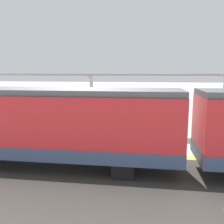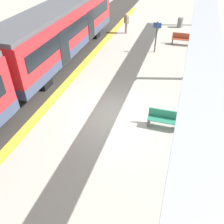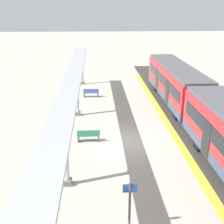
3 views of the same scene
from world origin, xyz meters
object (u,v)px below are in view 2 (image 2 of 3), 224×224
Objects in this scene: canopy_pillar_second at (185,202)px; canopy_pillar_third at (197,48)px; passenger_waiting_near_edge at (126,21)px; train_far_carriage at (61,31)px; canopy_pillar_fourth at (201,3)px; bench_far_end at (164,119)px; trash_bin at (180,23)px; platform_info_sign at (156,34)px; bench_near_end at (182,39)px.

canopy_pillar_second is 1.00× the size of canopy_pillar_third.
canopy_pillar_second is at bearing -70.72° from passenger_waiting_near_edge.
canopy_pillar_second is 17.62m from passenger_waiting_near_edge.
train_far_carriage is 3.33× the size of canopy_pillar_fourth.
bench_far_end is at bearing 100.96° from canopy_pillar_second.
canopy_pillar_second is at bearing -85.64° from trash_bin.
canopy_pillar_fourth is 7.15m from passenger_waiting_near_edge.
platform_info_sign is at bearing 102.17° from bench_far_end.
canopy_pillar_third is 9.79m from trash_bin.
canopy_pillar_fourth is at bearing 36.37° from trash_bin.
canopy_pillar_fourth reaches higher than bench_near_end.
bench_far_end is (0.03, -10.34, 0.00)m from bench_near_end.
bench_far_end is (-0.98, -15.59, -1.54)m from canopy_pillar_fourth.
canopy_pillar_fourth is 2.60× the size of bench_far_end.
bench_near_end is 0.90× the size of passenger_waiting_near_edge.
platform_info_sign is at bearing 129.72° from canopy_pillar_third.
trash_bin is (-1.49, 9.55, -1.56)m from canopy_pillar_third.
canopy_pillar_third is 4.58× the size of trash_bin.
bench_near_end is at bearing 31.11° from train_far_carriage.
canopy_pillar_third and canopy_pillar_fourth have the same top height.
trash_bin is at bearing 96.52° from bench_near_end.
bench_near_end is (-1.02, 5.40, -1.54)m from canopy_pillar_third.
canopy_pillar_second reaches higher than platform_info_sign.
bench_near_end is at bearing 100.67° from canopy_pillar_third.
canopy_pillar_fourth is 15.70m from bench_far_end.
canopy_pillar_third is 2.31× the size of passenger_waiting_near_edge.
canopy_pillar_fourth is at bearing 69.28° from platform_info_sign.
passenger_waiting_near_edge is at bearing 109.28° from canopy_pillar_second.
trash_bin is at bearing 92.01° from bench_far_end.
canopy_pillar_second is at bearing -90.00° from canopy_pillar_third.
train_far_carriage is at bearing -148.89° from bench_near_end.
canopy_pillar_fourth is at bearing 90.00° from canopy_pillar_second.
passenger_waiting_near_edge reaches higher than trash_bin.
passenger_waiting_near_edge is at bearing 133.05° from platform_info_sign.
platform_info_sign is at bearing 23.59° from train_far_carriage.
canopy_pillar_second and canopy_pillar_fourth have the same top height.
platform_info_sign is at bearing -110.72° from canopy_pillar_fourth.
canopy_pillar_fourth is 7.85m from platform_info_sign.
canopy_pillar_third is 5.27m from bench_far_end.
train_far_carriage is 13.30m from canopy_pillar_fourth.
train_far_carriage reaches higher than bench_near_end.
train_far_carriage is 3.33× the size of canopy_pillar_second.
canopy_pillar_fourth is at bearing 48.49° from train_far_carriage.
passenger_waiting_near_edge is at bearing -145.52° from trash_bin.
train_far_carriage is 9.21m from bench_near_end.
canopy_pillar_second reaches higher than train_far_carriage.
passenger_waiting_near_edge is at bearing -145.03° from canopy_pillar_fourth.
canopy_pillar_second is (8.82, -10.71, 0.15)m from train_far_carriage.
train_far_carriage is 8.84m from canopy_pillar_third.
trash_bin is (-1.49, 19.57, -1.56)m from canopy_pillar_second.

